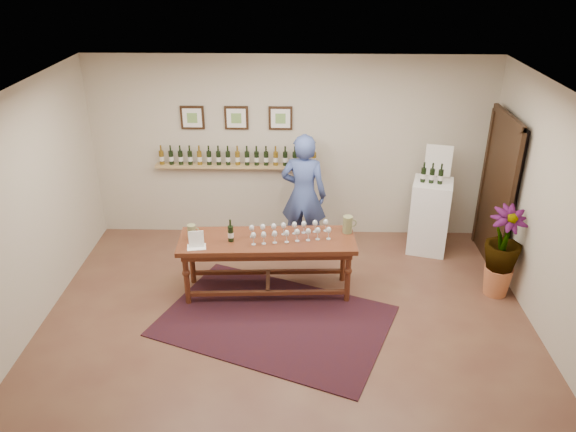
{
  "coord_description": "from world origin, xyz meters",
  "views": [
    {
      "loc": [
        0.15,
        -5.54,
        4.19
      ],
      "look_at": [
        0.0,
        0.8,
        1.1
      ],
      "focal_mm": 35.0,
      "sensor_mm": 36.0,
      "label": 1
    }
  ],
  "objects_px": {
    "display_pedestal": "(429,216)",
    "potted_plant": "(502,252)",
    "person": "(304,195)",
    "tasting_table": "(267,247)"
  },
  "relations": [
    {
      "from": "tasting_table",
      "to": "display_pedestal",
      "type": "relative_size",
      "value": 2.07
    },
    {
      "from": "display_pedestal",
      "to": "potted_plant",
      "type": "height_order",
      "value": "display_pedestal"
    },
    {
      "from": "tasting_table",
      "to": "potted_plant",
      "type": "bearing_deg",
      "value": -2.22
    },
    {
      "from": "potted_plant",
      "to": "display_pedestal",
      "type": "bearing_deg",
      "value": 119.77
    },
    {
      "from": "tasting_table",
      "to": "display_pedestal",
      "type": "bearing_deg",
      "value": 24.78
    },
    {
      "from": "person",
      "to": "display_pedestal",
      "type": "bearing_deg",
      "value": -166.23
    },
    {
      "from": "display_pedestal",
      "to": "potted_plant",
      "type": "distance_m",
      "value": 1.37
    },
    {
      "from": "display_pedestal",
      "to": "person",
      "type": "bearing_deg",
      "value": -177.27
    },
    {
      "from": "display_pedestal",
      "to": "person",
      "type": "distance_m",
      "value": 1.91
    },
    {
      "from": "tasting_table",
      "to": "display_pedestal",
      "type": "distance_m",
      "value": 2.64
    }
  ]
}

